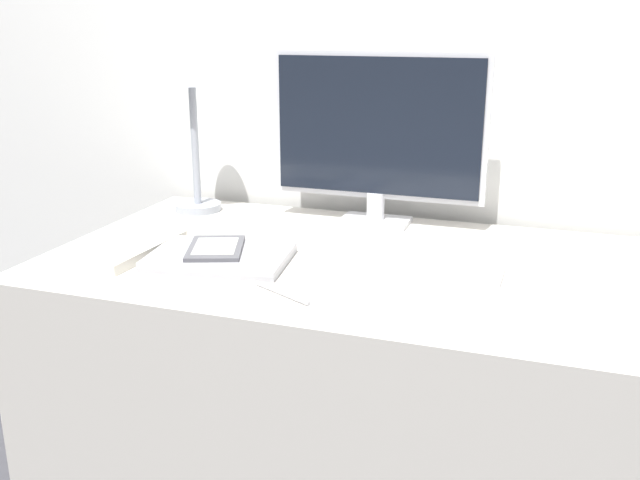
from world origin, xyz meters
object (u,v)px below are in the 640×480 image
laptop (220,257)px  desk_lamp (193,115)px  monitor (378,133)px  notebook (122,248)px  ereader (216,248)px  keyboard (424,269)px  pen (282,293)px

laptop → desk_lamp: size_ratio=0.80×
monitor → desk_lamp: (-0.50, -0.03, 0.03)m
notebook → monitor: bearing=41.4°
monitor → laptop: size_ratio=1.70×
ereader → notebook: (-0.22, -0.03, -0.01)m
keyboard → ereader: (-0.45, -0.07, 0.02)m
monitor → pen: bearing=-94.3°
ereader → notebook: bearing=-173.4°
laptop → pen: laptop is taller
laptop → desk_lamp: bearing=124.1°
keyboard → notebook: bearing=-172.0°
keyboard → pen: (-0.23, -0.22, -0.00)m
notebook → pen: notebook is taller
monitor → keyboard: 0.44m
ereader → desk_lamp: (-0.24, 0.37, 0.24)m
laptop → ereader: 0.03m
monitor → keyboard: size_ratio=1.71×
notebook → keyboard: bearing=8.0°
monitor → keyboard: bearing=-59.9°
desk_lamp → notebook: desk_lamp is taller
notebook → pen: (0.44, -0.12, -0.01)m
notebook → pen: size_ratio=2.08×
desk_lamp → keyboard: bearing=-23.3°
monitor → pen: size_ratio=3.98×
ereader → monitor: bearing=57.1°
laptop → ereader: size_ratio=1.63×
desk_lamp → notebook: (0.02, -0.39, -0.25)m
keyboard → laptop: size_ratio=1.00×
ereader → desk_lamp: desk_lamp is taller
monitor → ereader: size_ratio=2.78×
notebook → ereader: bearing=6.6°
desk_lamp → monitor: bearing=3.9°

